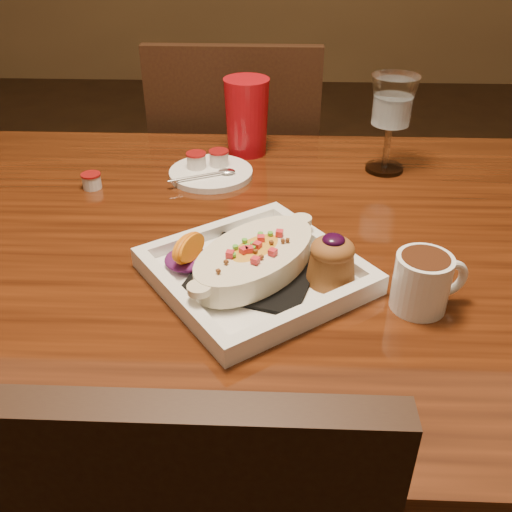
{
  "coord_description": "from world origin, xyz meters",
  "views": [
    {
      "loc": [
        0.1,
        -0.77,
        1.22
      ],
      "look_at": [
        0.08,
        -0.08,
        0.77
      ],
      "focal_mm": 40.0,
      "sensor_mm": 36.0,
      "label": 1
    }
  ],
  "objects_px": {
    "table": "(212,287)",
    "chair_far": "(238,195)",
    "plate": "(262,264)",
    "saucer": "(209,170)",
    "coffee_mug": "(424,280)",
    "goblet": "(392,106)",
    "red_tumbler": "(247,117)"
  },
  "relations": [
    {
      "from": "table",
      "to": "chair_far",
      "type": "xyz_separation_m",
      "value": [
        -0.0,
        0.63,
        -0.15
      ]
    },
    {
      "from": "plate",
      "to": "saucer",
      "type": "relative_size",
      "value": 2.26
    },
    {
      "from": "chair_far",
      "to": "saucer",
      "type": "height_order",
      "value": "chair_far"
    },
    {
      "from": "table",
      "to": "coffee_mug",
      "type": "relative_size",
      "value": 14.67
    },
    {
      "from": "table",
      "to": "coffee_mug",
      "type": "xyz_separation_m",
      "value": [
        0.3,
        -0.16,
        0.14
      ]
    },
    {
      "from": "chair_far",
      "to": "saucer",
      "type": "xyz_separation_m",
      "value": [
        -0.03,
        -0.4,
        0.25
      ]
    },
    {
      "from": "goblet",
      "to": "coffee_mug",
      "type": "bearing_deg",
      "value": -92.35
    },
    {
      "from": "table",
      "to": "saucer",
      "type": "xyz_separation_m",
      "value": [
        -0.03,
        0.23,
        0.11
      ]
    },
    {
      "from": "table",
      "to": "coffee_mug",
      "type": "height_order",
      "value": "coffee_mug"
    },
    {
      "from": "chair_far",
      "to": "red_tumbler",
      "type": "xyz_separation_m",
      "value": [
        0.04,
        -0.28,
        0.32
      ]
    },
    {
      "from": "table",
      "to": "plate",
      "type": "distance_m",
      "value": 0.19
    },
    {
      "from": "goblet",
      "to": "chair_far",
      "type": "bearing_deg",
      "value": 131.25
    },
    {
      "from": "chair_far",
      "to": "saucer",
      "type": "relative_size",
      "value": 5.81
    },
    {
      "from": "saucer",
      "to": "chair_far",
      "type": "bearing_deg",
      "value": 86.37
    },
    {
      "from": "plate",
      "to": "goblet",
      "type": "bearing_deg",
      "value": 22.82
    },
    {
      "from": "coffee_mug",
      "to": "saucer",
      "type": "xyz_separation_m",
      "value": [
        -0.32,
        0.39,
        -0.03
      ]
    },
    {
      "from": "coffee_mug",
      "to": "table",
      "type": "bearing_deg",
      "value": 134.72
    },
    {
      "from": "goblet",
      "to": "saucer",
      "type": "xyz_separation_m",
      "value": [
        -0.34,
        -0.04,
        -0.12
      ]
    },
    {
      "from": "table",
      "to": "goblet",
      "type": "distance_m",
      "value": 0.47
    },
    {
      "from": "saucer",
      "to": "red_tumbler",
      "type": "relative_size",
      "value": 1.04
    },
    {
      "from": "plate",
      "to": "red_tumbler",
      "type": "distance_m",
      "value": 0.46
    },
    {
      "from": "table",
      "to": "chair_far",
      "type": "distance_m",
      "value": 0.65
    },
    {
      "from": "coffee_mug",
      "to": "red_tumbler",
      "type": "xyz_separation_m",
      "value": [
        -0.26,
        0.51,
        0.03
      ]
    },
    {
      "from": "coffee_mug",
      "to": "goblet",
      "type": "xyz_separation_m",
      "value": [
        0.02,
        0.43,
        0.09
      ]
    },
    {
      "from": "plate",
      "to": "red_tumbler",
      "type": "height_order",
      "value": "red_tumbler"
    },
    {
      "from": "chair_far",
      "to": "goblet",
      "type": "distance_m",
      "value": 0.6
    },
    {
      "from": "coffee_mug",
      "to": "plate",
      "type": "bearing_deg",
      "value": 149.79
    },
    {
      "from": "table",
      "to": "red_tumbler",
      "type": "height_order",
      "value": "red_tumbler"
    },
    {
      "from": "saucer",
      "to": "coffee_mug",
      "type": "bearing_deg",
      "value": -50.81
    },
    {
      "from": "table",
      "to": "goblet",
      "type": "relative_size",
      "value": 8.16
    },
    {
      "from": "saucer",
      "to": "red_tumbler",
      "type": "xyz_separation_m",
      "value": [
        0.07,
        0.12,
        0.07
      ]
    },
    {
      "from": "coffee_mug",
      "to": "red_tumbler",
      "type": "bearing_deg",
      "value": 99.98
    }
  ]
}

